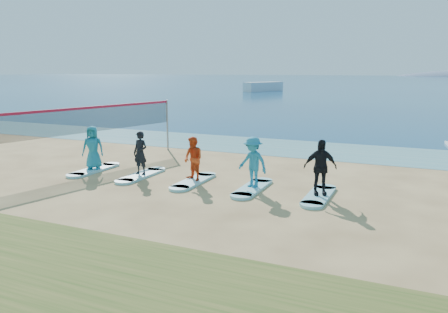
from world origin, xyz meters
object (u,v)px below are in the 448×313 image
at_px(student_1, 140,153).
at_px(surfboard_2, 194,181).
at_px(surfboard_4, 319,196).
at_px(student_3, 253,162).
at_px(student_2, 193,159).
at_px(surfboard_0, 94,170).
at_px(student_4, 320,167).
at_px(surfboard_1, 141,175).
at_px(surfboard_3, 252,188).
at_px(volleyball_net, 90,120).
at_px(student_0, 93,148).
at_px(boat_offshore_a, 263,91).

height_order(student_1, surfboard_2, student_1).
bearing_deg(surfboard_4, student_3, 180.00).
relative_size(student_2, surfboard_4, 0.71).
distance_m(surfboard_0, student_2, 4.56).
bearing_deg(student_4, student_3, 156.88).
distance_m(surfboard_1, surfboard_3, 4.49).
distance_m(surfboard_1, student_1, 0.86).
relative_size(surfboard_4, student_4, 1.25).
bearing_deg(volleyball_net, student_3, -6.97).
height_order(surfboard_2, student_3, student_3).
xyz_separation_m(student_0, student_3, (6.73, 0.00, -0.00)).
bearing_deg(volleyball_net, boat_offshore_a, 102.57).
relative_size(surfboard_2, student_2, 1.41).
relative_size(student_1, surfboard_2, 0.74).
height_order(boat_offshore_a, surfboard_2, boat_offshore_a).
relative_size(surfboard_1, surfboard_3, 1.00).
height_order(volleyball_net, surfboard_4, volleyball_net).
height_order(student_2, student_4, student_4).
xyz_separation_m(volleyball_net, student_2, (5.34, -0.93, -1.04)).
bearing_deg(boat_offshore_a, student_2, -50.54).
bearing_deg(surfboard_4, surfboard_1, 180.00).
height_order(student_0, student_2, student_0).
height_order(student_0, surfboard_3, student_0).
bearing_deg(student_0, surfboard_2, -24.27).
distance_m(surfboard_0, student_1, 2.40).
bearing_deg(surfboard_3, surfboard_0, 180.00).
relative_size(boat_offshore_a, student_0, 5.20).
xyz_separation_m(student_3, student_4, (2.24, 0.00, 0.03)).
distance_m(volleyball_net, student_4, 9.91).
relative_size(boat_offshore_a, surfboard_1, 4.04).
relative_size(student_1, student_2, 1.05).
distance_m(boat_offshore_a, surfboard_4, 69.28).
distance_m(surfboard_4, student_4, 0.93).
bearing_deg(student_2, surfboard_0, -155.75).
distance_m(surfboard_3, surfboard_4, 2.24).
height_order(student_1, student_3, student_3).
xyz_separation_m(student_0, student_1, (2.24, 0.00, -0.04)).
xyz_separation_m(boat_offshore_a, surfboard_1, (17.37, -64.95, 0.04)).
height_order(surfboard_1, surfboard_3, same).
height_order(surfboard_1, surfboard_2, same).
bearing_deg(surfboard_1, surfboard_4, 0.00).
bearing_deg(student_4, surfboard_3, 156.88).
bearing_deg(surfboard_3, student_1, 180.00).
bearing_deg(surfboard_3, surfboard_4, 0.00).
bearing_deg(surfboard_4, surfboard_2, 180.00).
bearing_deg(surfboard_4, boat_offshore_a, 110.36).
xyz_separation_m(surfboard_1, student_2, (2.24, 0.00, 0.82)).
distance_m(boat_offshore_a, student_1, 67.24).
bearing_deg(student_2, volleyball_net, -165.60).
height_order(surfboard_2, surfboard_4, same).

